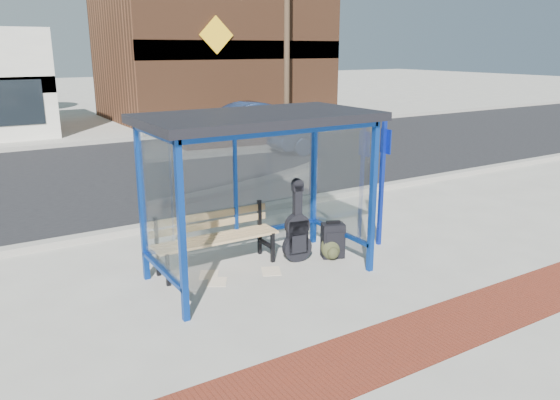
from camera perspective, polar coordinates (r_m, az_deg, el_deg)
ground at (r=8.29m, az=-2.08°, el=-7.77°), size 120.00×120.00×0.00m
brick_paver_strip at (r=6.41m, az=9.99°, el=-15.50°), size 60.00×1.00×0.01m
curb_near at (r=10.73m, az=-9.81°, el=-2.14°), size 60.00×0.25×0.12m
street_asphalt at (r=15.45m, az=-17.02°, el=2.64°), size 60.00×10.00×0.00m
curb_far at (r=20.33m, az=-20.85°, el=5.46°), size 60.00×0.25×0.12m
far_sidewalk at (r=22.19m, az=-21.83°, el=5.99°), size 60.00×4.00×0.01m
bus_shelter at (r=7.77m, az=-2.50°, el=6.56°), size 3.30×1.80×2.42m
storefront_brown at (r=27.73m, az=-6.98°, el=15.33°), size 10.00×7.08×6.40m
tree_right at (r=32.99m, az=-2.35°, el=19.37°), size 3.60×3.60×7.03m
utility_pole_east at (r=23.75m, az=0.72°, el=17.60°), size 1.60×0.24×8.00m
bench at (r=8.43m, az=-6.85°, el=-3.69°), size 1.96×0.50×0.92m
guitar_bag at (r=8.63m, az=1.80°, el=-3.50°), size 0.48×0.21×1.27m
suitcase at (r=8.87m, az=5.55°, el=-4.24°), size 0.42×0.34×0.63m
backpack at (r=8.83m, az=5.35°, el=-5.05°), size 0.38×0.36×0.39m
sign_post at (r=9.32m, az=10.64°, el=2.48°), size 0.10×0.27×2.16m
newspaper_a at (r=8.34m, az=-7.44°, el=-7.73°), size 0.41×0.44×0.01m
newspaper_b at (r=8.08m, az=-6.58°, el=-8.50°), size 0.40×0.43×0.01m
newspaper_c at (r=8.40m, az=-0.93°, el=-7.45°), size 0.41×0.44×0.01m
parked_car at (r=21.74m, az=-2.16°, el=8.58°), size 3.82×1.33×1.26m
fire_hydrant at (r=24.89m, az=1.48°, el=8.90°), size 0.31×0.21×0.69m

